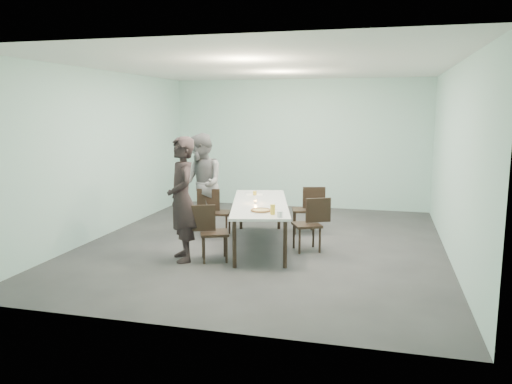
% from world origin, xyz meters
% --- Properties ---
extents(ground, '(7.00, 7.00, 0.00)m').
position_xyz_m(ground, '(0.00, 0.00, 0.00)').
color(ground, '#333335').
rests_on(ground, ground).
extents(room_shell, '(6.02, 7.02, 3.01)m').
position_xyz_m(room_shell, '(0.00, 0.00, 2.03)').
color(room_shell, '#ACD8D0').
rests_on(room_shell, ground).
extents(table, '(1.50, 2.74, 0.75)m').
position_xyz_m(table, '(-0.05, -0.13, 0.69)').
color(table, white).
rests_on(table, ground).
extents(chair_near_left, '(0.65, 0.55, 0.87)m').
position_xyz_m(chair_near_left, '(-0.59, -1.15, 0.50)').
color(chair_near_left, black).
rests_on(chair_near_left, ground).
extents(chair_far_left, '(0.64, 0.47, 0.87)m').
position_xyz_m(chair_far_left, '(-1.02, 0.33, 0.50)').
color(chair_far_left, black).
rests_on(chair_far_left, ground).
extents(chair_near_right, '(0.65, 0.56, 0.87)m').
position_xyz_m(chair_near_right, '(0.85, -0.20, 0.50)').
color(chair_near_right, black).
rests_on(chair_near_right, ground).
extents(chair_far_right, '(0.65, 0.51, 0.87)m').
position_xyz_m(chair_far_right, '(0.61, 0.99, 0.50)').
color(chair_far_right, black).
rests_on(chair_far_right, ground).
extents(diner_near, '(0.76, 0.83, 1.90)m').
position_xyz_m(diner_near, '(-0.99, -1.22, 0.95)').
color(diner_near, black).
rests_on(diner_near, ground).
extents(diner_far, '(1.12, 1.16, 1.88)m').
position_xyz_m(diner_far, '(-1.27, 0.35, 0.94)').
color(diner_far, slate).
rests_on(diner_far, ground).
extents(pizza, '(0.34, 0.34, 0.04)m').
position_xyz_m(pizza, '(0.16, -0.89, 0.77)').
color(pizza, white).
rests_on(pizza, table).
extents(side_plate, '(0.18, 0.18, 0.01)m').
position_xyz_m(side_plate, '(0.27, -0.65, 0.76)').
color(side_plate, white).
rests_on(side_plate, table).
extents(beer_glass, '(0.08, 0.08, 0.15)m').
position_xyz_m(beer_glass, '(0.38, -1.04, 0.82)').
color(beer_glass, yellow).
rests_on(beer_glass, table).
extents(water_tumbler, '(0.08, 0.08, 0.09)m').
position_xyz_m(water_tumbler, '(0.52, -1.21, 0.80)').
color(water_tumbler, silver).
rests_on(water_tumbler, table).
extents(tealight, '(0.06, 0.06, 0.05)m').
position_xyz_m(tealight, '(-0.09, -0.26, 0.77)').
color(tealight, silver).
rests_on(tealight, table).
extents(amber_tumbler, '(0.07, 0.07, 0.08)m').
position_xyz_m(amber_tumbler, '(-0.30, 0.51, 0.79)').
color(amber_tumbler, yellow).
rests_on(amber_tumbler, table).
extents(menu, '(0.34, 0.29, 0.01)m').
position_xyz_m(menu, '(-0.32, 0.57, 0.75)').
color(menu, silver).
rests_on(menu, table).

